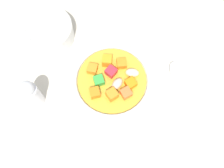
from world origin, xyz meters
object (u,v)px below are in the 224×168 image
at_px(spoon, 179,90).
at_px(side_bowl_small, 49,31).
at_px(soup_bowl_main, 112,83).
at_px(pepper_shaker, 31,94).

bearing_deg(spoon, side_bowl_small, 60.57).
bearing_deg(spoon, soup_bowl_main, 83.63).
xyz_separation_m(spoon, pepper_shaker, (-0.17, -0.23, 0.04)).
relative_size(soup_bowl_main, side_bowl_small, 1.50).
xyz_separation_m(soup_bowl_main, spoon, (0.09, 0.10, -0.03)).
distance_m(spoon, pepper_shaker, 0.29).
bearing_deg(soup_bowl_main, spoon, 46.28).
xyz_separation_m(soup_bowl_main, pepper_shaker, (-0.08, -0.13, 0.01)).
height_order(soup_bowl_main, side_bowl_small, soup_bowl_main).
relative_size(soup_bowl_main, spoon, 0.97).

